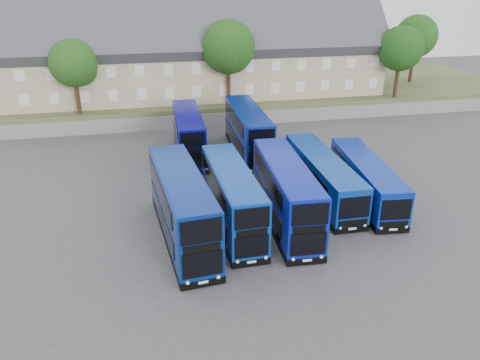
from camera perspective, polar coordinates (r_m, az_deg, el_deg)
name	(u,v)px	position (r m, az deg, el deg)	size (l,w,h in m)	color
ground	(269,237)	(30.53, 3.56, -6.99)	(120.00, 120.00, 0.00)	#434348
retaining_wall	(213,120)	(51.89, -3.26, 7.32)	(70.00, 0.40, 1.50)	slate
earth_bank	(202,96)	(61.38, -4.68, 10.19)	(80.00, 20.00, 2.00)	#44502D
terrace_row	(179,58)	(56.06, -7.48, 14.58)	(48.00, 10.40, 11.20)	gray
dd_front_left	(182,208)	(29.58, -7.05, -3.43)	(3.63, 11.27, 4.40)	navy
dd_front_mid	(232,199)	(30.86, -0.95, -2.37)	(2.69, 10.26, 4.04)	#08369F
dd_front_right	(286,195)	(31.39, 5.61, -1.82)	(2.88, 10.74, 4.23)	#091AA5
dd_rear_left	(189,135)	(43.25, -6.28, 5.43)	(2.55, 10.16, 4.01)	#07088B
dd_rear_right	(248,133)	(43.34, 0.96, 5.81)	(2.59, 10.83, 4.29)	#07208F
coach_east_a	(322,178)	(35.64, 10.01, 0.24)	(2.42, 11.47, 3.13)	#0838A0
coach_east_b	(366,181)	(36.09, 15.08, -0.07)	(3.30, 11.06, 2.98)	#0826A0
tree_west	(75,65)	(51.46, -19.48, 13.10)	(4.80, 4.80, 7.65)	#382314
tree_mid	(229,49)	(52.16, -1.30, 15.69)	(5.76, 5.76, 9.18)	#382314
tree_east	(401,50)	(58.73, 19.07, 14.73)	(5.12, 5.12, 8.16)	#382314
tree_far	(417,38)	(67.70, 20.72, 15.90)	(5.44, 5.44, 8.67)	#382314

